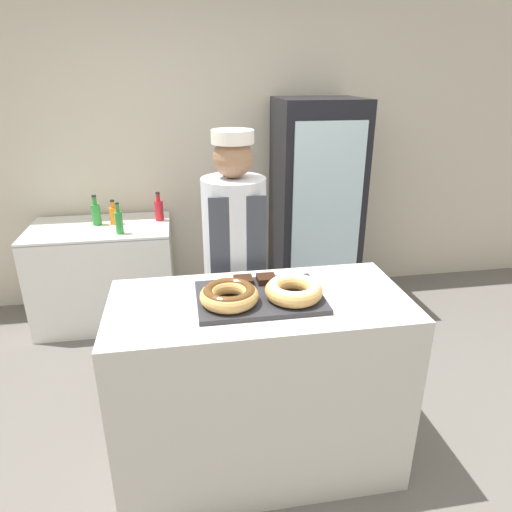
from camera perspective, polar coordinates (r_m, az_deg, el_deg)
The scene contains 15 objects.
ground_plane at distance 2.73m, azimuth 0.38°, elevation -23.83°, with size 14.00×14.00×0.00m, color #66605B.
wall_back at distance 4.06m, azimuth -4.94°, elevation 13.33°, with size 8.00×0.06×2.70m.
display_counter at distance 2.41m, azimuth 0.41°, elevation -15.76°, with size 1.41×0.67×0.97m.
serving_tray at distance 2.14m, azimuth 0.45°, elevation -5.17°, with size 0.58×0.40×0.02m.
donut_chocolate_glaze at distance 2.05m, azimuth -3.37°, elevation -4.82°, with size 0.27×0.27×0.08m.
donut_light_glaze at distance 2.09m, azimuth 4.73°, elevation -4.19°, with size 0.27×0.27×0.08m.
brownie_back_left at distance 2.24m, azimuth -1.59°, elevation -3.10°, with size 0.09×0.09×0.03m.
brownie_back_right at distance 2.25m, azimuth 1.29°, elevation -2.89°, with size 0.09×0.09×0.03m.
baker_person at distance 2.70m, azimuth -2.64°, elevation -1.37°, with size 0.36×0.36×1.68m.
beverage_fridge at distance 3.92m, azimuth 7.41°, elevation 5.97°, with size 0.68×0.63×1.77m.
chest_freezer at distance 3.98m, azimuth -18.32°, elevation -2.03°, with size 1.10×0.68×0.82m.
bottle_green at distance 3.85m, azimuth -19.36°, elevation 5.04°, with size 0.07×0.07×0.24m.
bottle_green_b at distance 3.58m, azimuth -16.76°, elevation 4.12°, with size 0.06×0.06×0.24m.
bottle_red at distance 3.83m, azimuth -12.04°, elevation 5.70°, with size 0.07×0.07×0.24m.
bottle_orange at distance 3.83m, azimuth -17.35°, elevation 4.93°, with size 0.07×0.07×0.20m.
Camera 1 is at (-0.34, -1.87, 1.96)m, focal length 32.00 mm.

